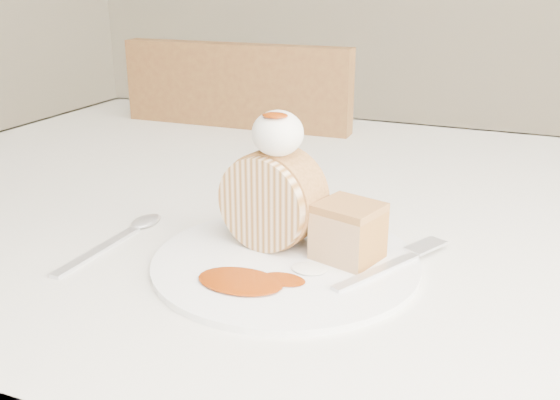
% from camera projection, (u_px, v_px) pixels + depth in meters
% --- Properties ---
extents(table, '(1.40, 0.90, 0.75)m').
position_uv_depth(table, '(369.00, 273.00, 0.78)').
color(table, silver).
rests_on(table, ground).
extents(chair_far, '(0.43, 0.43, 0.90)m').
position_uv_depth(chair_far, '(260.00, 226.00, 1.30)').
color(chair_far, brown).
rests_on(chair_far, ground).
extents(plate, '(0.31, 0.31, 0.01)m').
position_uv_depth(plate, '(286.00, 262.00, 0.59)').
color(plate, white).
rests_on(plate, table).
extents(roulade_slice, '(0.10, 0.07, 0.09)m').
position_uv_depth(roulade_slice, '(272.00, 199.00, 0.61)').
color(roulade_slice, beige).
rests_on(roulade_slice, plate).
extents(cake_chunk, '(0.07, 0.07, 0.05)m').
position_uv_depth(cake_chunk, '(348.00, 235.00, 0.58)').
color(cake_chunk, '#AF7442').
rests_on(cake_chunk, plate).
extents(whipped_cream, '(0.05, 0.05, 0.04)m').
position_uv_depth(whipped_cream, '(278.00, 133.00, 0.58)').
color(whipped_cream, silver).
rests_on(whipped_cream, roulade_slice).
extents(caramel_drizzle, '(0.02, 0.02, 0.01)m').
position_uv_depth(caramel_drizzle, '(275.00, 109.00, 0.56)').
color(caramel_drizzle, '#802B05').
rests_on(caramel_drizzle, whipped_cream).
extents(caramel_pool, '(0.09, 0.07, 0.00)m').
position_uv_depth(caramel_pool, '(240.00, 281.00, 0.54)').
color(caramel_pool, '#802B05').
rests_on(caramel_pool, plate).
extents(fork, '(0.09, 0.14, 0.00)m').
position_uv_depth(fork, '(377.00, 272.00, 0.56)').
color(fork, silver).
rests_on(fork, plate).
extents(spoon, '(0.03, 0.15, 0.00)m').
position_uv_depth(spoon, '(98.00, 251.00, 0.62)').
color(spoon, silver).
rests_on(spoon, table).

